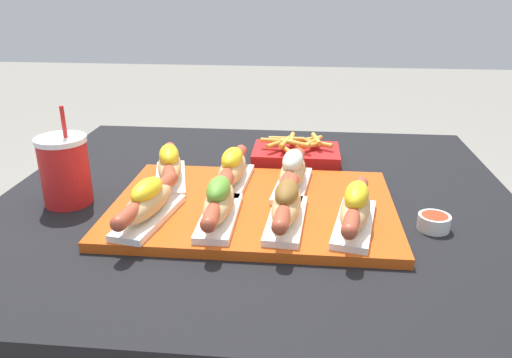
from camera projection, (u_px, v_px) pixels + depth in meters
patio_table at (257, 333)px, 1.15m from camera, size 1.04×0.95×0.70m
serving_tray at (255, 207)px, 0.95m from camera, size 0.53×0.37×0.02m
hot_dog_0 at (148, 202)px, 0.86m from camera, size 0.09×0.22×0.07m
hot_dog_1 at (219, 202)px, 0.86m from camera, size 0.06×0.22×0.08m
hot_dog_2 at (287, 204)px, 0.85m from camera, size 0.07×0.22×0.07m
hot_dog_3 at (356, 208)px, 0.84m from camera, size 0.09×0.22×0.08m
hot_dog_4 at (170, 166)px, 1.03m from camera, size 0.10×0.22×0.08m
hot_dog_5 at (232, 169)px, 1.01m from camera, size 0.07×0.22×0.08m
hot_dog_6 at (293, 172)px, 0.99m from camera, size 0.08×0.22×0.08m
sauce_bowl at (434, 221)px, 0.88m from camera, size 0.06×0.06×0.03m
drink_cup at (65, 170)px, 0.96m from camera, size 0.10×0.10×0.19m
fries_basket at (296, 154)px, 1.19m from camera, size 0.20×0.14×0.06m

